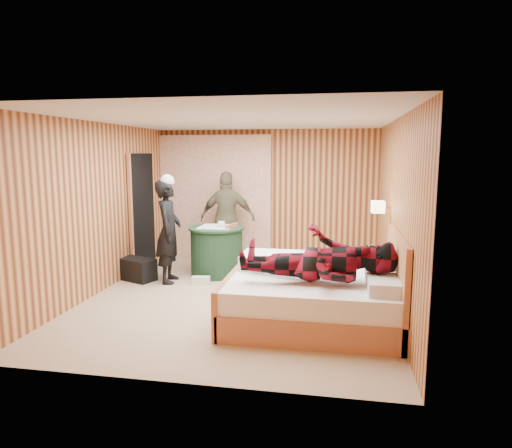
% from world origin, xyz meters
% --- Properties ---
extents(floor, '(4.20, 5.00, 0.01)m').
position_xyz_m(floor, '(0.00, 0.00, 0.00)').
color(floor, tan).
rests_on(floor, ground).
extents(ceiling, '(4.20, 5.00, 0.01)m').
position_xyz_m(ceiling, '(0.00, 0.00, 2.50)').
color(ceiling, silver).
rests_on(ceiling, wall_back).
extents(wall_back, '(4.20, 0.02, 2.50)m').
position_xyz_m(wall_back, '(0.00, 2.50, 1.25)').
color(wall_back, tan).
rests_on(wall_back, floor).
extents(wall_left, '(0.02, 5.00, 2.50)m').
position_xyz_m(wall_left, '(-2.10, 0.00, 1.25)').
color(wall_left, tan).
rests_on(wall_left, floor).
extents(wall_right, '(0.02, 5.00, 2.50)m').
position_xyz_m(wall_right, '(2.10, 0.00, 1.25)').
color(wall_right, tan).
rests_on(wall_right, floor).
extents(curtain, '(2.20, 0.08, 2.40)m').
position_xyz_m(curtain, '(-1.00, 2.43, 1.20)').
color(curtain, beige).
rests_on(curtain, floor).
extents(doorway, '(0.06, 0.90, 2.05)m').
position_xyz_m(doorway, '(-2.06, 1.40, 1.02)').
color(doorway, black).
rests_on(doorway, floor).
extents(wall_lamp, '(0.26, 0.24, 0.16)m').
position_xyz_m(wall_lamp, '(1.92, 0.45, 1.30)').
color(wall_lamp, gold).
rests_on(wall_lamp, wall_right).
extents(bed, '(2.07, 1.63, 1.12)m').
position_xyz_m(bed, '(1.12, -0.78, 0.32)').
color(bed, tan).
rests_on(bed, floor).
extents(nightstand, '(0.43, 0.59, 0.57)m').
position_xyz_m(nightstand, '(1.88, 0.74, 0.29)').
color(nightstand, tan).
rests_on(nightstand, floor).
extents(round_table, '(0.94, 0.94, 0.83)m').
position_xyz_m(round_table, '(-0.64, 1.18, 0.42)').
color(round_table, '#1C3E23').
rests_on(round_table, floor).
extents(chair_far, '(0.47, 0.47, 0.93)m').
position_xyz_m(chair_far, '(-0.65, 1.92, 0.54)').
color(chair_far, tan).
rests_on(chair_far, floor).
extents(chair_near, '(0.49, 0.49, 0.89)m').
position_xyz_m(chair_near, '(-0.46, 1.15, 0.52)').
color(chair_near, tan).
rests_on(chair_near, floor).
extents(duffel_bag, '(0.71, 0.55, 0.36)m').
position_xyz_m(duffel_bag, '(-1.85, 0.62, 0.18)').
color(duffel_bag, black).
rests_on(duffel_bag, floor).
extents(sneaker_left, '(0.30, 0.16, 0.13)m').
position_xyz_m(sneaker_left, '(-0.74, 0.56, 0.06)').
color(sneaker_left, silver).
rests_on(sneaker_left, floor).
extents(sneaker_right, '(0.31, 0.15, 0.13)m').
position_xyz_m(sneaker_right, '(-0.07, 0.18, 0.07)').
color(sneaker_right, silver).
rests_on(sneaker_right, floor).
extents(woman_standing, '(0.48, 0.65, 1.65)m').
position_xyz_m(woman_standing, '(-1.28, 0.62, 0.82)').
color(woman_standing, black).
rests_on(woman_standing, floor).
extents(man_at_table, '(1.04, 0.51, 1.72)m').
position_xyz_m(man_at_table, '(-0.64, 1.97, 0.86)').
color(man_at_table, brown).
rests_on(man_at_table, floor).
extents(man_on_bed, '(0.86, 0.67, 1.77)m').
position_xyz_m(man_on_bed, '(1.15, -1.01, 0.99)').
color(man_on_bed, maroon).
rests_on(man_on_bed, bed).
extents(book_lower, '(0.25, 0.27, 0.02)m').
position_xyz_m(book_lower, '(1.88, 0.69, 0.58)').
color(book_lower, silver).
rests_on(book_lower, nightstand).
extents(book_upper, '(0.20, 0.25, 0.02)m').
position_xyz_m(book_upper, '(1.88, 0.69, 0.60)').
color(book_upper, silver).
rests_on(book_upper, nightstand).
extents(cup_nightstand, '(0.13, 0.13, 0.09)m').
position_xyz_m(cup_nightstand, '(1.88, 0.87, 0.61)').
color(cup_nightstand, silver).
rests_on(cup_nightstand, nightstand).
extents(cup_table, '(0.15, 0.15, 0.10)m').
position_xyz_m(cup_table, '(-0.54, 1.13, 0.88)').
color(cup_table, silver).
rests_on(cup_table, round_table).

